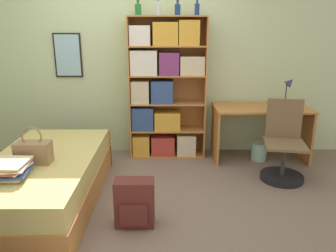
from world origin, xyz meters
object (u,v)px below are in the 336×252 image
Objects in this scene: bed at (46,180)px; book_stack_on_bed at (10,170)px; handbag at (33,152)px; bookcase at (163,89)px; desk_chair at (283,155)px; desk at (260,123)px; desk_lamp at (289,87)px; bottle_brown at (158,9)px; waste_bin at (259,152)px; bottle_clear at (178,9)px; bottle_blue at (197,9)px; backpack at (135,203)px; bottle_green at (138,9)px.

book_stack_on_bed is at bearing -105.05° from bed.
handbag is 0.95× the size of book_stack_on_bed.
bookcase is 2.02× the size of desk_chair.
desk is 3.17× the size of desk_lamp.
bottle_brown is (1.15, 1.39, 1.33)m from handbag.
bottle_brown is (-0.05, -0.03, 0.99)m from bookcase.
bookcase is 1.53m from waste_bin.
bottle_clear is at bearing 177.80° from desk_lamp.
bed is 2.38m from bottle_brown.
bottle_brown is 0.94× the size of bottle_blue.
handbag is 2.80m from waste_bin.
desk_chair is at bearing 20.02° from book_stack_on_bed.
desk_lamp is 0.94m from waste_bin.
book_stack_on_bed is 0.87× the size of backpack.
backpack is (-0.19, -1.68, -1.71)m from bottle_brown.
waste_bin is at bearing -97.19° from desk.
handbag is (-0.03, -0.13, 0.35)m from bed.
bottle_blue is at bearing 45.13° from book_stack_on_bed.
desk_lamp is at bearing 23.57° from bed.
bed is at bearing -168.08° from desk_chair.
bookcase is (1.17, 1.29, 0.69)m from bed.
book_stack_on_bed is 0.20× the size of bookcase.
bottle_blue is 0.85× the size of waste_bin.
desk_lamp is (2.93, 1.66, 0.42)m from book_stack_on_bed.
waste_bin is (2.48, 1.22, -0.47)m from handbag.
desk_chair reaches higher than bed.
desk_chair reaches higher than desk.
bed is 2.51m from bottle_clear.
bookcase is 9.56× the size of bottle_green.
bed is 1.03× the size of bookcase.
bottle_clear is (0.49, -0.02, -0.00)m from bottle_green.
desk_lamp is (2.84, 1.36, 0.38)m from handbag.
bottle_blue is 2.01m from waste_bin.
bottle_clear is at bearing -2.84° from bottle_green.
bottle_green is (0.98, 1.74, 1.38)m from book_stack_on_bed.
desk_lamp is at bearing 41.08° from backpack.
handbag is 2.70m from desk_chair.
bottle_green is at bearing 56.53° from bed.
handbag is at bearing -102.46° from bed.
bottle_clear is 1.74m from desk_lamp.
bed is 5.34× the size of handbag.
bottle_blue is at bearing 171.06° from desk.
book_stack_on_bed is at bearing -130.55° from bottle_clear.
handbag is 0.39× the size of desk_chair.
bottle_green is at bearing 172.03° from waste_bin.
waste_bin is (2.45, 1.09, -0.12)m from bed.
bottle_green is (0.89, 1.44, 1.33)m from handbag.
desk is at bearing -5.77° from bottle_green.
waste_bin is at bearing 44.65° from backpack.
desk is (1.59, -0.16, -1.42)m from bottle_green.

